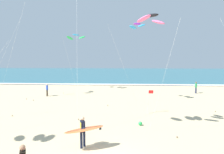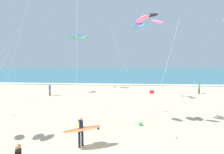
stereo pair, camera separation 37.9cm
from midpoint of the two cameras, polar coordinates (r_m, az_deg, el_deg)
ocean_water at (r=66.85m, az=3.44°, el=1.12°), size 160.00×60.00×0.08m
shoreline_foam at (r=37.29m, az=2.30°, el=-2.06°), size 160.00×1.76×0.01m
surfer_trailing at (r=11.32m, az=-7.53°, el=-14.22°), size 2.14×1.42×1.71m
kite_arc_charcoal_far at (r=13.81m, az=11.56°, el=15.56°), size 2.61×2.46×7.63m
kite_arc_violet_distant at (r=22.71m, az=7.94°, el=13.95°), size 3.99×3.24×8.57m
kite_arc_cobalt_close at (r=31.32m, az=-8.92°, el=10.96°), size 3.17×4.06×8.36m
bystander_green_top at (r=30.36m, az=23.40°, el=-2.77°), size 0.22×0.50×1.59m
bystander_blue_top at (r=27.43m, az=-16.56°, el=-3.37°), size 0.37×0.38×1.59m
lifeguard_flag at (r=18.21m, az=11.07°, el=-6.08°), size 0.45×0.05×2.10m
beach_ball at (r=15.19m, az=8.54°, el=-12.72°), size 0.28×0.28×0.28m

